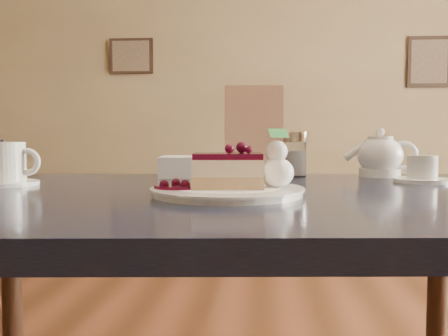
# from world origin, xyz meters

# --- Properties ---
(main_table) EXTENTS (1.22, 0.87, 0.72)m
(main_table) POSITION_xyz_m (-0.05, 0.18, 0.65)
(main_table) COLOR #171E38
(main_table) RESTS_ON ground
(dessert_plate) EXTENTS (0.25, 0.25, 0.01)m
(dessert_plate) POSITION_xyz_m (-0.05, 0.13, 0.73)
(dessert_plate) COLOR white
(dessert_plate) RESTS_ON main_table
(cheesecake_slice) EXTENTS (0.12, 0.09, 0.06)m
(cheesecake_slice) POSITION_xyz_m (-0.05, 0.13, 0.76)
(cheesecake_slice) COLOR tan
(cheesecake_slice) RESTS_ON dessert_plate
(whipped_cream) EXTENTS (0.06, 0.06, 0.05)m
(whipped_cream) POSITION_xyz_m (0.03, 0.15, 0.76)
(whipped_cream) COLOR white
(whipped_cream) RESTS_ON dessert_plate
(berry_sauce) EXTENTS (0.08, 0.08, 0.01)m
(berry_sauce) POSITION_xyz_m (-0.13, 0.12, 0.74)
(berry_sauce) COLOR black
(berry_sauce) RESTS_ON dessert_plate
(coffee_set) EXTENTS (0.13, 0.12, 0.08)m
(coffee_set) POSITION_xyz_m (-0.49, 0.26, 0.76)
(coffee_set) COLOR white
(coffee_set) RESTS_ON main_table
(tea_set) EXTENTS (0.22, 0.24, 0.10)m
(tea_set) POSITION_xyz_m (0.29, 0.49, 0.76)
(tea_set) COLOR white
(tea_set) RESTS_ON main_table
(menu_card) EXTENTS (0.14, 0.04, 0.21)m
(menu_card) POSITION_xyz_m (-0.01, 0.48, 0.83)
(menu_card) COLOR beige
(menu_card) RESTS_ON main_table
(sugar_shaker) EXTENTS (0.06, 0.06, 0.11)m
(sugar_shaker) POSITION_xyz_m (0.08, 0.50, 0.78)
(sugar_shaker) COLOR white
(sugar_shaker) RESTS_ON main_table
(napkin_stack) EXTENTS (0.12, 0.12, 0.05)m
(napkin_stack) POSITION_xyz_m (-0.17, 0.48, 0.75)
(napkin_stack) COLOR white
(napkin_stack) RESTS_ON main_table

